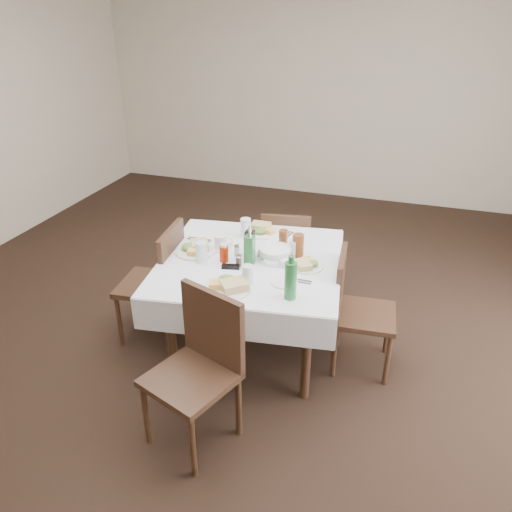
# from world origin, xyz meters

# --- Properties ---
(ground_plane) EXTENTS (7.00, 7.00, 0.00)m
(ground_plane) POSITION_xyz_m (0.00, 0.00, 0.00)
(ground_plane) COLOR black
(room_shell) EXTENTS (6.04, 7.04, 2.80)m
(room_shell) POSITION_xyz_m (0.00, 0.00, 1.71)
(room_shell) COLOR #BCAD9B
(room_shell) RESTS_ON ground
(dining_table) EXTENTS (1.41, 1.41, 0.76)m
(dining_table) POSITION_xyz_m (0.15, -0.03, 0.68)
(dining_table) COLOR #321E0C
(dining_table) RESTS_ON ground
(chair_north) EXTENTS (0.47, 0.47, 0.84)m
(chair_north) POSITION_xyz_m (0.21, 0.72, 0.48)
(chair_north) COLOR #321E0C
(chair_north) RESTS_ON ground
(chair_south) EXTENTS (0.57, 0.57, 0.94)m
(chair_south) POSITION_xyz_m (0.14, -0.88, 0.54)
(chair_south) COLOR #321E0C
(chair_south) RESTS_ON ground
(chair_east) EXTENTS (0.45, 0.45, 0.87)m
(chair_east) POSITION_xyz_m (0.88, 0.03, 0.50)
(chair_east) COLOR #321E0C
(chair_east) RESTS_ON ground
(chair_west) EXTENTS (0.48, 0.48, 0.93)m
(chair_west) POSITION_xyz_m (-0.54, -0.09, 0.53)
(chair_west) COLOR #321E0C
(chair_west) RESTS_ON ground
(meal_north) EXTENTS (0.28, 0.28, 0.06)m
(meal_north) POSITION_xyz_m (0.10, 0.42, 0.79)
(meal_north) COLOR white
(meal_north) RESTS_ON dining_table
(meal_south) EXTENTS (0.31, 0.31, 0.07)m
(meal_south) POSITION_xyz_m (0.15, -0.45, 0.79)
(meal_south) COLOR white
(meal_south) RESTS_ON dining_table
(meal_east) EXTENTS (0.23, 0.23, 0.05)m
(meal_east) POSITION_xyz_m (0.55, -0.02, 0.78)
(meal_east) COLOR white
(meal_east) RESTS_ON dining_table
(meal_west) EXTENTS (0.29, 0.29, 0.06)m
(meal_west) POSITION_xyz_m (-0.26, -0.04, 0.79)
(meal_west) COLOR white
(meal_west) RESTS_ON dining_table
(side_plate_a) EXTENTS (0.14, 0.14, 0.01)m
(side_plate_a) POSITION_xyz_m (-0.07, 0.19, 0.77)
(side_plate_a) COLOR white
(side_plate_a) RESTS_ON dining_table
(side_plate_b) EXTENTS (0.17, 0.17, 0.01)m
(side_plate_b) POSITION_xyz_m (0.47, -0.27, 0.77)
(side_plate_b) COLOR white
(side_plate_b) RESTS_ON dining_table
(water_n) EXTENTS (0.08, 0.08, 0.15)m
(water_n) POSITION_xyz_m (-0.00, 0.31, 0.84)
(water_n) COLOR silver
(water_n) RESTS_ON dining_table
(water_s) EXTENTS (0.07, 0.07, 0.13)m
(water_s) POSITION_xyz_m (0.24, -0.35, 0.83)
(water_s) COLOR silver
(water_s) RESTS_ON dining_table
(water_e) EXTENTS (0.06, 0.06, 0.12)m
(water_e) POSITION_xyz_m (0.42, 0.11, 0.82)
(water_e) COLOR silver
(water_e) RESTS_ON dining_table
(water_w) EXTENTS (0.08, 0.08, 0.15)m
(water_w) POSITION_xyz_m (-0.15, -0.17, 0.84)
(water_w) COLOR silver
(water_w) RESTS_ON dining_table
(iced_tea_a) EXTENTS (0.06, 0.06, 0.13)m
(iced_tea_a) POSITION_xyz_m (0.32, 0.23, 0.83)
(iced_tea_a) COLOR brown
(iced_tea_a) RESTS_ON dining_table
(iced_tea_b) EXTENTS (0.08, 0.08, 0.17)m
(iced_tea_b) POSITION_xyz_m (0.45, 0.12, 0.84)
(iced_tea_b) COLOR brown
(iced_tea_b) RESTS_ON dining_table
(bread_basket) EXTENTS (0.25, 0.25, 0.08)m
(bread_basket) POSITION_xyz_m (0.31, 0.03, 0.80)
(bread_basket) COLOR silver
(bread_basket) RESTS_ON dining_table
(oil_cruet_dark) EXTENTS (0.06, 0.06, 0.24)m
(oil_cruet_dark) POSITION_xyz_m (0.13, 0.02, 0.87)
(oil_cruet_dark) COLOR black
(oil_cruet_dark) RESTS_ON dining_table
(oil_cruet_green) EXTENTS (0.06, 0.06, 0.26)m
(oil_cruet_green) POSITION_xyz_m (0.17, -0.09, 0.87)
(oil_cruet_green) COLOR #267033
(oil_cruet_green) RESTS_ON dining_table
(ketchup_bottle) EXTENTS (0.06, 0.06, 0.13)m
(ketchup_bottle) POSITION_xyz_m (-0.01, -0.11, 0.82)
(ketchup_bottle) COLOR #951E03
(ketchup_bottle) RESTS_ON dining_table
(salt_shaker) EXTENTS (0.04, 0.04, 0.08)m
(salt_shaker) POSITION_xyz_m (0.05, -0.02, 0.80)
(salt_shaker) COLOR white
(salt_shaker) RESTS_ON dining_table
(pepper_shaker) EXTENTS (0.04, 0.04, 0.08)m
(pepper_shaker) POSITION_xyz_m (0.11, -0.15, 0.80)
(pepper_shaker) COLOR #433226
(pepper_shaker) RESTS_ON dining_table
(coffee_mug) EXTENTS (0.16, 0.15, 0.11)m
(coffee_mug) POSITION_xyz_m (-0.10, 0.06, 0.81)
(coffee_mug) COLOR white
(coffee_mug) RESTS_ON dining_table
(sunglasses) EXTENTS (0.13, 0.07, 0.03)m
(sunglasses) POSITION_xyz_m (0.07, -0.20, 0.78)
(sunglasses) COLOR black
(sunglasses) RESTS_ON dining_table
(green_bottle) EXTENTS (0.07, 0.07, 0.28)m
(green_bottle) POSITION_xyz_m (0.54, -0.43, 0.89)
(green_bottle) COLOR #267033
(green_bottle) RESTS_ON dining_table
(sugar_caddy) EXTENTS (0.11, 0.09, 0.05)m
(sugar_caddy) POSITION_xyz_m (0.43, -0.07, 0.79)
(sugar_caddy) COLOR white
(sugar_caddy) RESTS_ON dining_table
(cutlery_n) EXTENTS (0.07, 0.17, 0.01)m
(cutlery_n) POSITION_xyz_m (0.30, 0.42, 0.77)
(cutlery_n) COLOR silver
(cutlery_n) RESTS_ON dining_table
(cutlery_s) EXTENTS (0.10, 0.17, 0.01)m
(cutlery_s) POSITION_xyz_m (0.04, -0.44, 0.77)
(cutlery_s) COLOR silver
(cutlery_s) RESTS_ON dining_table
(cutlery_e) EXTENTS (0.19, 0.05, 0.01)m
(cutlery_e) POSITION_xyz_m (0.53, -0.23, 0.77)
(cutlery_e) COLOR silver
(cutlery_e) RESTS_ON dining_table
(cutlery_w) EXTENTS (0.19, 0.05, 0.01)m
(cutlery_w) POSITION_xyz_m (-0.31, 0.14, 0.77)
(cutlery_w) COLOR silver
(cutlery_w) RESTS_ON dining_table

